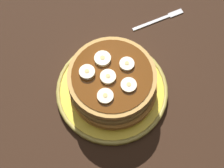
{
  "coord_description": "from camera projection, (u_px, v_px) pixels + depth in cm",
  "views": [
    {
      "loc": [
        21.64,
        -16.41,
        64.23
      ],
      "look_at": [
        0.0,
        0.0,
        4.1
      ],
      "focal_mm": 52.88,
      "sensor_mm": 36.0,
      "label": 1
    }
  ],
  "objects": [
    {
      "name": "ground_plane",
      "position": [
        112.0,
        95.0,
        0.71
      ],
      "size": [
        140.0,
        140.0,
        3.0
      ],
      "primitive_type": "cube",
      "color": "black"
    },
    {
      "name": "plate",
      "position": [
        112.0,
        90.0,
        0.69
      ],
      "size": [
        23.38,
        23.38,
        1.6
      ],
      "color": "yellow",
      "rests_on": "ground_plane"
    },
    {
      "name": "pancake_stack",
      "position": [
        112.0,
        83.0,
        0.65
      ],
      "size": [
        18.29,
        17.96,
        7.03
      ],
      "color": "tan",
      "rests_on": "plate"
    },
    {
      "name": "banana_slice_0",
      "position": [
        106.0,
        75.0,
        0.62
      ],
      "size": [
        3.01,
        3.01,
        0.86
      ],
      "color": "#FAEABA",
      "rests_on": "pancake_stack"
    },
    {
      "name": "banana_slice_1",
      "position": [
        103.0,
        59.0,
        0.63
      ],
      "size": [
        3.22,
        3.22,
        0.9
      ],
      "color": "#F3ECC2",
      "rests_on": "pancake_stack"
    },
    {
      "name": "banana_slice_2",
      "position": [
        127.0,
        64.0,
        0.63
      ],
      "size": [
        2.87,
        2.87,
        0.82
      ],
      "color": "#EFE3BF",
      "rests_on": "pancake_stack"
    },
    {
      "name": "banana_slice_3",
      "position": [
        105.0,
        96.0,
        0.6
      ],
      "size": [
        3.03,
        3.03,
        0.77
      ],
      "color": "beige",
      "rests_on": "pancake_stack"
    },
    {
      "name": "banana_slice_4",
      "position": [
        87.0,
        72.0,
        0.62
      ],
      "size": [
        3.0,
        3.0,
        1.03
      ],
      "color": "#EDE6BF",
      "rests_on": "pancake_stack"
    },
    {
      "name": "banana_slice_5",
      "position": [
        129.0,
        85.0,
        0.61
      ],
      "size": [
        3.0,
        3.0,
        0.74
      ],
      "color": "#FCE9BF",
      "rests_on": "pancake_stack"
    },
    {
      "name": "fork",
      "position": [
        161.0,
        19.0,
        0.77
      ],
      "size": [
        3.84,
        12.89,
        0.5
      ],
      "color": "silver",
      "rests_on": "ground_plane"
    }
  ]
}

